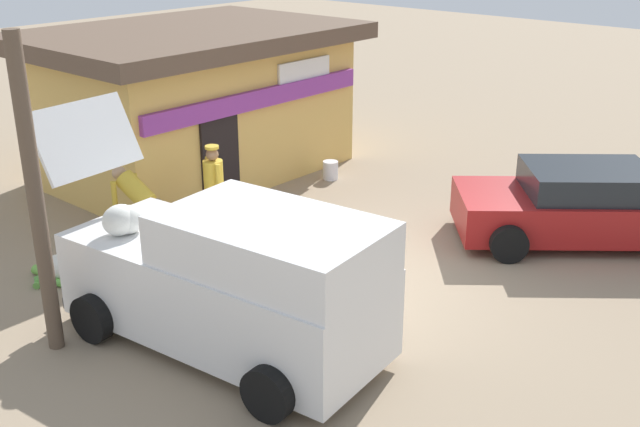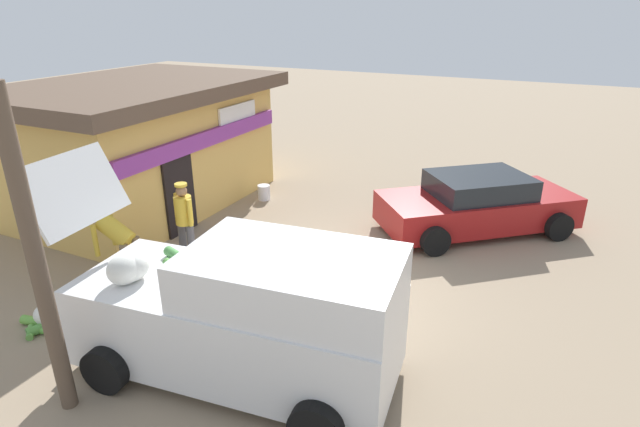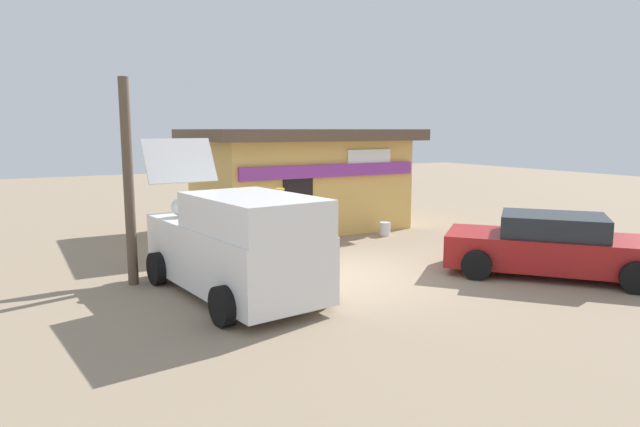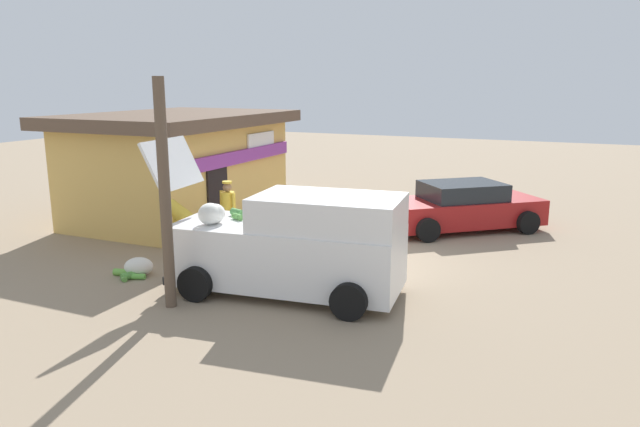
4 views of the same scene
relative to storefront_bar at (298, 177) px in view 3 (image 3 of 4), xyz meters
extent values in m
plane|color=gray|center=(-1.48, -5.51, -1.59)|extent=(60.00, 60.00, 0.00)
cube|color=#E0B259|center=(0.00, 0.01, -0.22)|extent=(5.89, 3.98, 2.75)
cube|color=purple|center=(0.00, -2.04, 0.33)|extent=(5.60, 0.13, 0.36)
cube|color=black|center=(-1.06, -2.01, -0.59)|extent=(0.90, 0.06, 2.00)
cube|color=white|center=(1.30, -2.01, 0.61)|extent=(1.50, 0.06, 0.60)
cube|color=brown|center=(0.00, 0.01, 1.33)|extent=(6.64, 4.72, 0.33)
cube|color=white|center=(-4.43, -5.82, -0.84)|extent=(2.19, 4.48, 1.15)
cube|color=white|center=(-4.34, -6.63, 0.04)|extent=(1.94, 2.84, 0.62)
cube|color=black|center=(-4.19, -7.91, 0.01)|extent=(1.46, 0.24, 0.47)
cube|color=white|center=(-4.70, -3.45, 0.82)|extent=(1.59, 0.67, 0.95)
ellipsoid|color=silver|center=(-4.93, -4.44, -0.06)|extent=(0.49, 0.41, 0.41)
ellipsoid|color=silver|center=(-4.83, -4.48, -0.07)|extent=(0.46, 0.38, 0.38)
cylinder|color=#549842|center=(-4.38, -4.71, -0.21)|extent=(0.22, 0.29, 0.12)
cylinder|color=#4C9347|center=(-4.11, -4.53, -0.19)|extent=(0.23, 0.32, 0.15)
cube|color=black|center=(-4.68, -3.63, -1.33)|extent=(1.63, 0.26, 0.16)
cube|color=red|center=(-5.34, -3.70, -0.78)|extent=(0.15, 0.08, 0.20)
cube|color=red|center=(-4.01, -3.55, -0.78)|extent=(0.15, 0.08, 0.20)
cylinder|color=black|center=(-5.19, -7.38, -1.27)|extent=(0.29, 0.67, 0.65)
cylinder|color=black|center=(-3.34, -7.17, -1.27)|extent=(0.29, 0.67, 0.65)
cylinder|color=black|center=(-5.52, -4.46, -1.27)|extent=(0.29, 0.67, 0.65)
cylinder|color=black|center=(-3.67, -4.26, -1.27)|extent=(0.29, 0.67, 0.65)
cube|color=maroon|center=(1.95, -7.88, -1.08)|extent=(4.11, 4.41, 0.68)
cube|color=#1E2328|center=(1.95, -7.88, -0.51)|extent=(2.51, 2.57, 0.45)
cylinder|color=black|center=(1.73, -6.16, -1.28)|extent=(0.57, 0.61, 0.62)
cylinder|color=black|center=(0.29, -7.38, -1.28)|extent=(0.57, 0.61, 0.62)
cylinder|color=black|center=(3.62, -8.39, -1.28)|extent=(0.57, 0.61, 0.62)
cylinder|color=black|center=(2.18, -9.61, -1.28)|extent=(0.57, 0.61, 0.62)
cylinder|color=#4C4C51|center=(-2.14, -3.15, -1.19)|extent=(0.15, 0.15, 0.80)
cylinder|color=#4C4C51|center=(-2.02, -2.83, -1.19)|extent=(0.15, 0.15, 0.80)
cylinder|color=gold|center=(-2.08, -2.99, -0.51)|extent=(0.44, 0.44, 0.56)
sphere|color=#8C6647|center=(-2.08, -2.99, -0.12)|extent=(0.22, 0.22, 0.22)
cylinder|color=gold|center=(-2.08, -2.99, 0.01)|extent=(0.24, 0.24, 0.05)
cylinder|color=gold|center=(-2.17, -3.21, -0.50)|extent=(0.09, 0.09, 0.54)
cylinder|color=gold|center=(-2.00, -2.76, -0.50)|extent=(0.09, 0.09, 0.54)
cylinder|color=#726047|center=(-3.44, -2.76, -1.16)|extent=(0.15, 0.15, 0.87)
cylinder|color=#726047|center=(-3.10, -2.70, -1.16)|extent=(0.15, 0.15, 0.87)
cylinder|color=gold|center=(-3.31, -2.48, -0.55)|extent=(0.45, 0.75, 0.62)
sphere|color=tan|center=(-3.37, -2.13, -0.32)|extent=(0.24, 0.24, 0.24)
cylinder|color=gold|center=(-3.59, -2.26, -0.67)|extent=(0.09, 0.09, 0.58)
cylinder|color=gold|center=(-3.12, -2.19, -0.67)|extent=(0.09, 0.09, 0.58)
ellipsoid|color=silver|center=(-4.80, -2.51, -1.40)|extent=(0.67, 0.73, 0.39)
cylinder|color=#5DA242|center=(-5.17, -2.43, -1.54)|extent=(0.29, 0.31, 0.11)
cylinder|color=#62B644|center=(-5.01, -2.66, -1.53)|extent=(0.23, 0.33, 0.12)
cylinder|color=#50973E|center=(-5.09, -2.49, -1.51)|extent=(0.33, 0.25, 0.16)
cylinder|color=#71AA33|center=(-4.83, -2.32, -1.51)|extent=(0.21, 0.30, 0.15)
cylinder|color=#69AE41|center=(-4.97, -2.20, -1.51)|extent=(0.21, 0.36, 0.15)
cylinder|color=silver|center=(1.53, -2.54, -1.40)|extent=(0.32, 0.32, 0.39)
cylinder|color=brown|center=(-5.94, -4.22, 0.44)|extent=(0.20, 0.20, 4.07)
camera|label=1|loc=(-10.13, -12.49, 3.67)|focal=42.76mm
camera|label=2|loc=(-9.13, -9.34, 3.16)|focal=28.53mm
camera|label=3|loc=(-7.99, -15.37, 1.47)|focal=30.90mm
camera|label=4|loc=(-14.05, -10.81, 2.40)|focal=33.24mm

